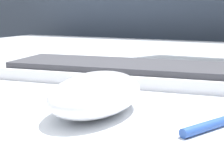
# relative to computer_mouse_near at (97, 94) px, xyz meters

# --- Properties ---
(partition_panel) EXTENTS (5.00, 0.03, 1.29)m
(partition_panel) POSITION_rel_computer_mouse_near_xyz_m (0.04, 0.94, -0.14)
(partition_panel) COLOR #333D4C
(partition_panel) RESTS_ON ground_plane
(computer_mouse_near) EXTENTS (0.08, 0.12, 0.04)m
(computer_mouse_near) POSITION_rel_computer_mouse_near_xyz_m (0.00, 0.00, 0.00)
(computer_mouse_near) COLOR white
(computer_mouse_near) RESTS_ON desk
(keyboard) EXTENTS (0.40, 0.16, 0.02)m
(keyboard) POSITION_rel_computer_mouse_near_xyz_m (-0.01, 0.16, -0.01)
(keyboard) COLOR silver
(keyboard) RESTS_ON desk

